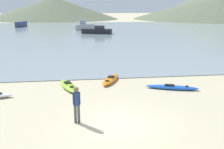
% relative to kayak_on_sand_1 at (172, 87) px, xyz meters
% --- Properties ---
extents(ground_plane, '(400.00, 400.00, 0.00)m').
position_rel_kayak_on_sand_1_xyz_m(ground_plane, '(-4.33, -4.70, -0.13)').
color(ground_plane, '#C6B793').
extents(bay_water, '(160.00, 70.00, 0.06)m').
position_rel_kayak_on_sand_1_xyz_m(bay_water, '(-4.33, 37.94, -0.10)').
color(bay_water, gray).
rests_on(bay_water, ground_plane).
extents(far_hill_left, '(54.39, 54.39, 9.01)m').
position_rel_kayak_on_sand_1_xyz_m(far_hill_left, '(-15.44, 99.88, 4.37)').
color(far_hill_left, '#5B664C').
rests_on(far_hill_left, ground_plane).
extents(far_hill_midleft, '(75.31, 75.31, 10.92)m').
position_rel_kayak_on_sand_1_xyz_m(far_hill_midleft, '(55.25, 90.89, 5.33)').
color(far_hill_midleft, '#5B664C').
rests_on(far_hill_midleft, ground_plane).
extents(far_hill_midright, '(60.73, 60.73, 15.62)m').
position_rel_kayak_on_sand_1_xyz_m(far_hill_midright, '(59.20, 98.66, 7.68)').
color(far_hill_midright, '#5B664C').
rests_on(far_hill_midright, ground_plane).
extents(kayak_on_sand_1, '(3.37, 1.66, 0.30)m').
position_rel_kayak_on_sand_1_xyz_m(kayak_on_sand_1, '(0.00, 0.00, 0.00)').
color(kayak_on_sand_1, blue).
rests_on(kayak_on_sand_1, ground_plane).
extents(kayak_on_sand_2, '(1.59, 3.03, 0.38)m').
position_rel_kayak_on_sand_1_xyz_m(kayak_on_sand_2, '(-6.66, 1.11, 0.04)').
color(kayak_on_sand_2, '#8CCC2D').
rests_on(kayak_on_sand_2, ground_plane).
extents(kayak_on_sand_3, '(1.90, 3.15, 0.34)m').
position_rel_kayak_on_sand_1_xyz_m(kayak_on_sand_3, '(-3.72, 2.34, 0.02)').
color(kayak_on_sand_3, orange).
rests_on(kayak_on_sand_3, ground_plane).
extents(person_near_foreground, '(0.35, 0.24, 1.73)m').
position_rel_kayak_on_sand_1_xyz_m(person_near_foreground, '(-6.10, -4.28, 0.86)').
color(person_near_foreground, '#4C4C4C').
rests_on(person_near_foreground, ground_plane).
extents(moored_boat_0, '(2.05, 5.83, 1.32)m').
position_rel_kayak_on_sand_1_xyz_m(moored_boat_0, '(-20.31, 56.12, 0.59)').
color(moored_boat_0, navy).
rests_on(moored_boat_0, bay_water).
extents(moored_boat_1, '(4.72, 2.62, 2.18)m').
position_rel_kayak_on_sand_1_xyz_m(moored_boat_1, '(-4.39, 44.18, 0.69)').
color(moored_boat_1, '#B2B2B7').
rests_on(moored_boat_1, bay_water).
extents(moored_boat_2, '(6.02, 3.67, 1.54)m').
position_rel_kayak_on_sand_1_xyz_m(moored_boat_2, '(-2.10, 35.72, 0.47)').
color(moored_boat_2, black).
rests_on(moored_boat_2, bay_water).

